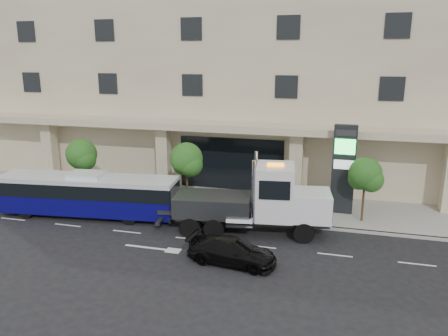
% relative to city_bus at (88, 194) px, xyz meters
% --- Properties ---
extents(ground, '(120.00, 120.00, 0.00)m').
position_rel_city_bus_xyz_m(ground, '(7.58, -0.30, -1.50)').
color(ground, black).
rests_on(ground, ground).
extents(sidewalk, '(120.00, 6.00, 0.15)m').
position_rel_city_bus_xyz_m(sidewalk, '(7.58, 4.70, -1.42)').
color(sidewalk, gray).
rests_on(sidewalk, ground).
extents(curb, '(120.00, 0.30, 0.15)m').
position_rel_city_bus_xyz_m(curb, '(7.58, 1.70, -1.42)').
color(curb, gray).
rests_on(curb, ground).
extents(convention_center, '(60.00, 17.60, 20.00)m').
position_rel_city_bus_xyz_m(convention_center, '(7.58, 15.12, 8.48)').
color(convention_center, tan).
rests_on(convention_center, ground).
extents(tree_left, '(2.27, 2.20, 4.22)m').
position_rel_city_bus_xyz_m(tree_left, '(-2.39, 3.29, 1.62)').
color(tree_left, '#422B19').
rests_on(tree_left, sidewalk).
extents(tree_mid, '(2.28, 2.20, 4.38)m').
position_rel_city_bus_xyz_m(tree_mid, '(5.61, 3.29, 1.76)').
color(tree_mid, '#422B19').
rests_on(tree_mid, sidewalk).
extents(tree_right, '(2.10, 2.00, 4.04)m').
position_rel_city_bus_xyz_m(tree_right, '(17.11, 3.29, 1.54)').
color(tree_right, '#422B19').
rests_on(tree_right, sidewalk).
extents(city_bus, '(11.80, 3.68, 2.94)m').
position_rel_city_bus_xyz_m(city_bus, '(0.00, 0.00, 0.00)').
color(city_bus, black).
rests_on(city_bus, ground).
extents(tow_truck, '(10.27, 3.63, 4.64)m').
position_rel_city_bus_xyz_m(tow_truck, '(11.13, 0.13, 0.41)').
color(tow_truck, '#2D3033').
rests_on(tow_truck, ground).
extents(black_sedan, '(4.70, 2.34, 1.31)m').
position_rel_city_bus_xyz_m(black_sedan, '(10.58, -4.06, -0.84)').
color(black_sedan, black).
rests_on(black_sedan, ground).
extents(signage_pylon, '(1.46, 0.59, 5.80)m').
position_rel_city_bus_xyz_m(signage_pylon, '(15.80, 4.53, 1.60)').
color(signage_pylon, black).
rests_on(signage_pylon, sidewalk).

